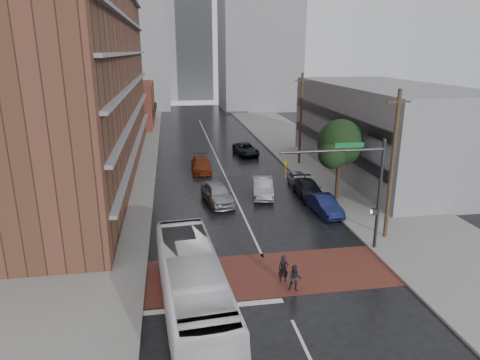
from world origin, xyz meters
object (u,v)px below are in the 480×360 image
object	(u,v)px
car_parked_near	(324,205)
car_parked_mid	(308,189)
car_parked_far	(298,180)
car_travel_b	(263,187)
car_travel_c	(201,165)
suv_travel	(246,149)
car_travel_a	(217,194)
transit_bus	(193,288)
pedestrian_a	(283,269)
pedestrian_b	(295,278)

from	to	relation	value
car_parked_near	car_parked_mid	bearing A→B (deg)	85.87
car_parked_far	car_travel_b	bearing A→B (deg)	-146.84
car_travel_c	car_parked_far	bearing A→B (deg)	-37.98
suv_travel	car_parked_far	distance (m)	13.63
car_parked_near	car_travel_b	bearing A→B (deg)	124.14
car_travel_a	suv_travel	world-z (taller)	car_travel_a
transit_bus	car_travel_b	size ratio (longest dim) A/B	2.36
car_travel_a	car_travel_b	bearing A→B (deg)	7.36
car_travel_c	car_travel_b	bearing A→B (deg)	-61.55
transit_bus	car_parked_near	size ratio (longest dim) A/B	2.60
pedestrian_a	car_parked_mid	world-z (taller)	pedestrian_a
pedestrian_b	car_parked_near	world-z (taller)	pedestrian_b
car_parked_near	car_parked_far	world-z (taller)	car_parked_near
suv_travel	pedestrian_b	bearing A→B (deg)	-101.19
pedestrian_a	car_parked_far	bearing A→B (deg)	81.39
pedestrian_b	car_travel_c	size ratio (longest dim) A/B	0.30
car_parked_far	car_travel_a	bearing A→B (deg)	-153.00
car_parked_near	suv_travel	bearing A→B (deg)	93.22
pedestrian_b	car_travel_a	bearing A→B (deg)	118.77
transit_bus	car_parked_far	bearing A→B (deg)	55.84
transit_bus	suv_travel	size ratio (longest dim) A/B	2.24
pedestrian_a	car_travel_c	bearing A→B (deg)	107.49
pedestrian_b	car_travel_c	distance (m)	24.55
transit_bus	car_travel_b	xyz separation A→B (m)	(7.03, 16.90, -0.79)
car_travel_c	pedestrian_a	bearing A→B (deg)	-82.59
car_parked_far	car_parked_mid	bearing A→B (deg)	-85.54
pedestrian_b	car_parked_far	xyz separation A→B (m)	(5.46, 17.50, -0.06)
pedestrian_a	car_parked_near	bearing A→B (deg)	69.39
suv_travel	car_parked_near	world-z (taller)	car_parked_near
suv_travel	car_parked_mid	size ratio (longest dim) A/B	1.03
pedestrian_b	car_parked_near	xyz separation A→B (m)	(5.46, 10.52, -0.02)
pedestrian_b	car_parked_near	distance (m)	11.85
pedestrian_b	car_travel_c	xyz separation A→B (m)	(-3.10, 24.36, -0.02)
car_parked_near	pedestrian_b	bearing A→B (deg)	-121.59
pedestrian_a	pedestrian_b	xyz separation A→B (m)	(0.35, -0.99, -0.05)
pedestrian_b	car_travel_a	xyz separation A→B (m)	(-2.52, 14.19, 0.12)
pedestrian_b	suv_travel	xyz separation A→B (m)	(2.84, 30.87, -0.03)
pedestrian_b	suv_travel	world-z (taller)	pedestrian_b
pedestrian_a	car_parked_near	xyz separation A→B (m)	(5.82, 9.53, -0.07)
car_parked_mid	car_parked_near	bearing A→B (deg)	-88.26
car_parked_near	car_parked_far	xyz separation A→B (m)	(0.00, 6.98, -0.04)
transit_bus	pedestrian_a	size ratio (longest dim) A/B	7.18
transit_bus	pedestrian_b	xyz separation A→B (m)	(5.42, 1.51, -0.85)
transit_bus	car_parked_mid	distance (m)	19.38
suv_travel	transit_bus	bearing A→B (deg)	-110.23
pedestrian_a	car_travel_b	bearing A→B (deg)	93.00
suv_travel	car_travel_b	bearing A→B (deg)	-100.44
car_travel_b	car_parked_mid	world-z (taller)	car_travel_b
pedestrian_a	suv_travel	bearing A→B (deg)	94.70
car_parked_mid	car_parked_far	bearing A→B (deg)	91.74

